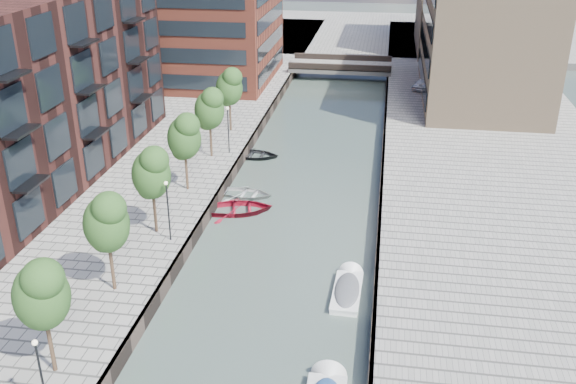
% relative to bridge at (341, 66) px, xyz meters
% --- Properties ---
extents(water, '(300.00, 300.00, 0.00)m').
position_rel_bridge_xyz_m(water, '(0.00, -32.00, -1.39)').
color(water, '#38473F').
rests_on(water, ground).
extents(quay_right, '(20.00, 140.00, 1.00)m').
position_rel_bridge_xyz_m(quay_right, '(16.00, -32.00, -0.89)').
color(quay_right, gray).
rests_on(quay_right, ground).
extents(quay_wall_left, '(0.25, 140.00, 1.00)m').
position_rel_bridge_xyz_m(quay_wall_left, '(-6.10, -32.00, -0.89)').
color(quay_wall_left, '#332823').
rests_on(quay_wall_left, ground).
extents(quay_wall_right, '(0.25, 140.00, 1.00)m').
position_rel_bridge_xyz_m(quay_wall_right, '(6.10, -32.00, -0.89)').
color(quay_wall_right, '#332823').
rests_on(quay_wall_right, ground).
extents(far_closure, '(80.00, 40.00, 1.00)m').
position_rel_bridge_xyz_m(far_closure, '(0.00, 28.00, -0.89)').
color(far_closure, gray).
rests_on(far_closure, ground).
extents(apartment_block, '(8.00, 38.00, 14.00)m').
position_rel_bridge_xyz_m(apartment_block, '(-20.00, -42.00, 6.61)').
color(apartment_block, black).
rests_on(apartment_block, quay_left).
extents(tan_block_near, '(12.00, 25.00, 14.00)m').
position_rel_bridge_xyz_m(tan_block_near, '(16.00, -10.00, 6.61)').
color(tan_block_near, '#967A5C').
rests_on(tan_block_near, quay_right).
extents(bridge, '(13.00, 6.00, 1.30)m').
position_rel_bridge_xyz_m(bridge, '(0.00, 0.00, 0.00)').
color(bridge, gray).
rests_on(bridge, ground).
extents(tree_1, '(2.50, 2.50, 5.95)m').
position_rel_bridge_xyz_m(tree_1, '(-8.50, -61.00, 3.92)').
color(tree_1, '#382619').
rests_on(tree_1, quay_left).
extents(tree_2, '(2.50, 2.50, 5.95)m').
position_rel_bridge_xyz_m(tree_2, '(-8.50, -54.00, 3.92)').
color(tree_2, '#382619').
rests_on(tree_2, quay_left).
extents(tree_3, '(2.50, 2.50, 5.95)m').
position_rel_bridge_xyz_m(tree_3, '(-8.50, -47.00, 3.92)').
color(tree_3, '#382619').
rests_on(tree_3, quay_left).
extents(tree_4, '(2.50, 2.50, 5.95)m').
position_rel_bridge_xyz_m(tree_4, '(-8.50, -40.00, 3.92)').
color(tree_4, '#382619').
rests_on(tree_4, quay_left).
extents(tree_5, '(2.50, 2.50, 5.95)m').
position_rel_bridge_xyz_m(tree_5, '(-8.50, -33.00, 3.92)').
color(tree_5, '#382619').
rests_on(tree_5, quay_left).
extents(tree_6, '(2.50, 2.50, 5.95)m').
position_rel_bridge_xyz_m(tree_6, '(-8.50, -26.00, 3.92)').
color(tree_6, '#382619').
rests_on(tree_6, quay_left).
extents(lamp_0, '(0.24, 0.24, 4.12)m').
position_rel_bridge_xyz_m(lamp_0, '(-7.20, -64.00, 2.12)').
color(lamp_0, black).
rests_on(lamp_0, quay_left).
extents(lamp_1, '(0.24, 0.24, 4.12)m').
position_rel_bridge_xyz_m(lamp_1, '(-7.20, -48.00, 2.12)').
color(lamp_1, black).
rests_on(lamp_1, quay_left).
extents(lamp_2, '(0.24, 0.24, 4.12)m').
position_rel_bridge_xyz_m(lamp_2, '(-7.20, -32.00, 2.12)').
color(lamp_2, black).
rests_on(lamp_2, quay_left).
extents(sloop_2, '(5.89, 4.84, 1.06)m').
position_rel_bridge_xyz_m(sloop_2, '(-4.27, -41.38, -1.39)').
color(sloop_2, maroon).
rests_on(sloop_2, ground).
extents(sloop_3, '(4.42, 3.35, 0.86)m').
position_rel_bridge_xyz_m(sloop_3, '(-4.32, -38.52, -1.39)').
color(sloop_3, '#B6B6B4').
rests_on(sloop_3, ground).
extents(sloop_4, '(4.69, 3.44, 0.94)m').
position_rel_bridge_xyz_m(sloop_4, '(-5.40, -30.25, -1.39)').
color(sloop_4, black).
rests_on(sloop_4, ground).
extents(motorboat_4, '(1.72, 4.63, 1.53)m').
position_rel_bridge_xyz_m(motorboat_4, '(4.47, -50.77, -1.20)').
color(motorboat_4, white).
rests_on(motorboat_4, ground).
extents(car, '(2.94, 4.05, 1.28)m').
position_rel_bridge_xyz_m(car, '(10.17, -8.34, 0.25)').
color(car, silver).
rests_on(car, quay_right).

